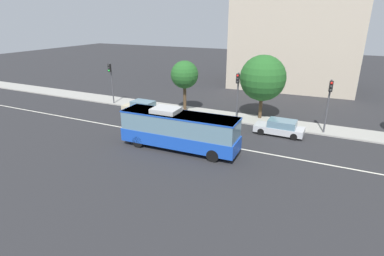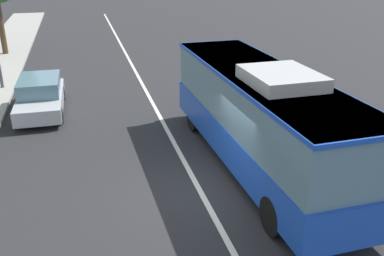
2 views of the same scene
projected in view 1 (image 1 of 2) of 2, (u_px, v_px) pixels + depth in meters
The scene contains 12 objects.
ground_plane at pixel (180, 138), 28.05m from camera, with size 160.00×160.00×0.00m, color #28282B.
sidewalk_kerb at pixel (212, 114), 34.71m from camera, with size 80.00×3.16×0.14m, color #9E9B93.
lane_centre_line at pixel (180, 138), 28.05m from camera, with size 76.00×0.16×0.01m, color silver.
transit_bus at pixel (179, 129), 25.12m from camera, with size 10.06×2.75×3.46m.
sedan_silver at pixel (280, 127), 28.59m from camera, with size 4.52×1.87×1.46m.
sedan_beige at pixel (142, 107), 35.03m from camera, with size 4.55×1.94×1.46m.
traffic_light_near_corner at pixel (329, 98), 27.74m from camera, with size 0.34×0.62×5.20m.
traffic_light_mid_block at pixel (111, 77), 37.60m from camera, with size 0.34×0.62×5.20m.
traffic_light_far_corner at pixel (238, 89), 31.17m from camera, with size 0.34×0.62×5.20m.
street_tree_kerbside_left at pixel (185, 75), 33.97m from camera, with size 3.09×3.09×5.98m.
street_tree_kerbside_centre at pixel (263, 78), 31.74m from camera, with size 4.79×4.79×6.90m.
office_block_background at pixel (297, 31), 47.10m from camera, with size 18.58×14.59×17.00m.
Camera 1 is at (12.19, -23.02, 10.52)m, focal length 28.46 mm.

